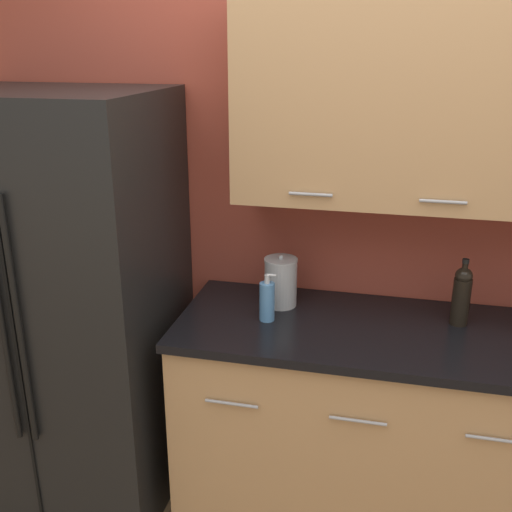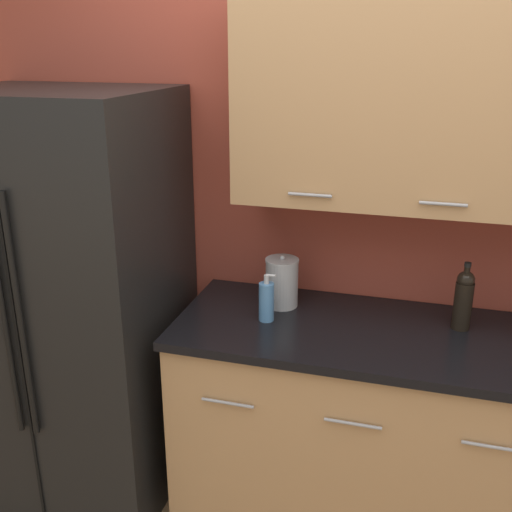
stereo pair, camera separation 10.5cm
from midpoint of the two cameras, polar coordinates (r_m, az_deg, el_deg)
The scene contains 6 objects.
wall_back at distance 2.48m, azimuth 11.64°, elevation 6.50°, with size 10.00×0.39×2.60m.
counter_unit at distance 2.59m, azimuth 13.98°, elevation -15.95°, with size 1.93×0.64×0.92m.
refrigerator at distance 2.70m, azimuth -18.68°, elevation -4.48°, with size 0.89×0.74×1.78m.
wine_bottle at distance 2.40m, azimuth 17.82°, elevation -3.53°, with size 0.07×0.07×0.27m.
soap_dispenser at distance 2.34m, azimuth -0.23°, elevation -4.31°, with size 0.07×0.06×0.20m.
steel_canister at distance 2.46m, azimuth 1.15°, elevation -2.48°, with size 0.14×0.14×0.22m.
Camera 1 is at (0.06, -1.45, 1.95)m, focal length 42.00 mm.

